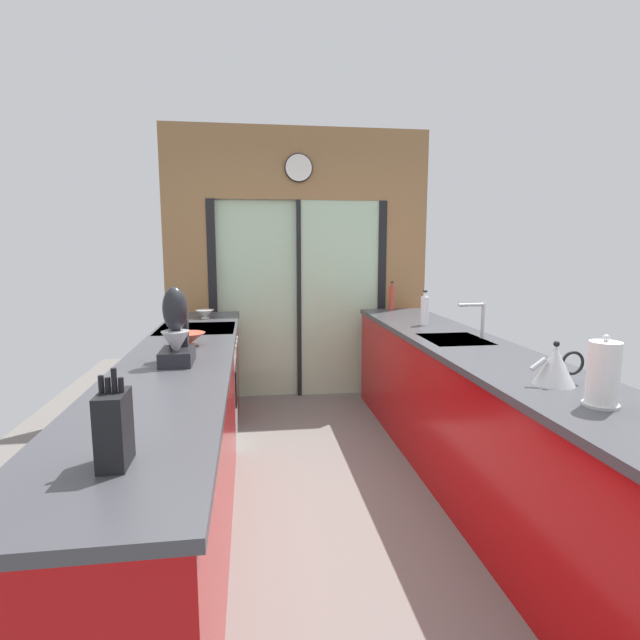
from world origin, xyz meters
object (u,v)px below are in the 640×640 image
object	(u,v)px
mixing_bowl_near	(188,339)
paper_towel_roll	(603,374)
oven_range	(199,386)
soap_bottle_near	(425,310)
knife_block	(114,428)
stand_mixer	(176,334)
mixing_bowl_far	(205,314)
kettle	(555,365)
soap_bottle_far	(392,298)

from	to	relation	value
mixing_bowl_near	paper_towel_roll	xyz separation A→B (m)	(1.78, -1.46, 0.09)
oven_range	paper_towel_roll	distance (m)	2.86
mixing_bowl_near	soap_bottle_near	size ratio (longest dim) A/B	0.79
knife_block	soap_bottle_near	distance (m)	2.94
knife_block	stand_mixer	distance (m)	1.27
mixing_bowl_near	knife_block	bearing A→B (deg)	-90.00
mixing_bowl_far	mixing_bowl_near	bearing A→B (deg)	-90.00
kettle	paper_towel_roll	distance (m)	0.31
kettle	soap_bottle_near	world-z (taller)	soap_bottle_near
stand_mixer	knife_block	bearing A→B (deg)	-90.00
oven_range	paper_towel_roll	world-z (taller)	paper_towel_roll
mixing_bowl_near	soap_bottle_near	distance (m)	1.88
stand_mixer	soap_bottle_far	distance (m)	2.68
soap_bottle_near	soap_bottle_far	size ratio (longest dim) A/B	0.99
kettle	soap_bottle_near	size ratio (longest dim) A/B	0.96
soap_bottle_near	oven_range	bearing A→B (deg)	176.92
mixing_bowl_far	oven_range	bearing A→B (deg)	-91.99
mixing_bowl_near	stand_mixer	world-z (taller)	stand_mixer
mixing_bowl_near	mixing_bowl_far	bearing A→B (deg)	90.00
oven_range	mixing_bowl_far	xyz separation A→B (m)	(0.02, 0.53, 0.50)
soap_bottle_near	stand_mixer	bearing A→B (deg)	-148.93
oven_range	kettle	bearing A→B (deg)	-45.52
mixing_bowl_far	stand_mixer	xyz separation A→B (m)	(0.00, -1.70, 0.12)
soap_bottle_far	paper_towel_roll	bearing A→B (deg)	-90.00
soap_bottle_far	soap_bottle_near	bearing A→B (deg)	-90.00
stand_mixer	oven_range	bearing A→B (deg)	90.90
mixing_bowl_near	knife_block	xyz separation A→B (m)	(0.00, -1.75, 0.07)
stand_mixer	paper_towel_roll	bearing A→B (deg)	-28.72
stand_mixer	paper_towel_roll	xyz separation A→B (m)	(1.78, -0.98, -0.03)
kettle	mixing_bowl_near	bearing A→B (deg)	147.19
stand_mixer	soap_bottle_near	xyz separation A→B (m)	(1.78, 1.07, -0.04)
kettle	mixing_bowl_far	bearing A→B (deg)	127.01
mixing_bowl_far	stand_mixer	bearing A→B (deg)	-90.00
soap_bottle_near	paper_towel_roll	distance (m)	2.05
kettle	paper_towel_roll	xyz separation A→B (m)	(-0.00, -0.31, 0.04)
mixing_bowl_near	soap_bottle_far	world-z (taller)	soap_bottle_far
soap_bottle_far	mixing_bowl_near	bearing A→B (deg)	-139.48
oven_range	soap_bottle_near	bearing A→B (deg)	-3.08
oven_range	paper_towel_roll	size ratio (longest dim) A/B	3.16
oven_range	mixing_bowl_near	distance (m)	0.85
mixing_bowl_near	mixing_bowl_far	xyz separation A→B (m)	(0.00, 1.21, -0.01)
soap_bottle_near	paper_towel_roll	xyz separation A→B (m)	(-0.00, -2.05, 0.01)
mixing_bowl_near	stand_mixer	distance (m)	0.50
mixing_bowl_far	soap_bottle_far	bearing A→B (deg)	9.77
oven_range	soap_bottle_far	xyz separation A→B (m)	(1.80, 0.84, 0.59)
mixing_bowl_near	mixing_bowl_far	size ratio (longest dim) A/B	1.36
soap_bottle_far	stand_mixer	bearing A→B (deg)	-131.58
soap_bottle_far	paper_towel_roll	xyz separation A→B (m)	(-0.00, -2.98, 0.01)
knife_block	paper_towel_roll	xyz separation A→B (m)	(1.78, 0.29, 0.02)
kettle	soap_bottle_far	distance (m)	2.67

